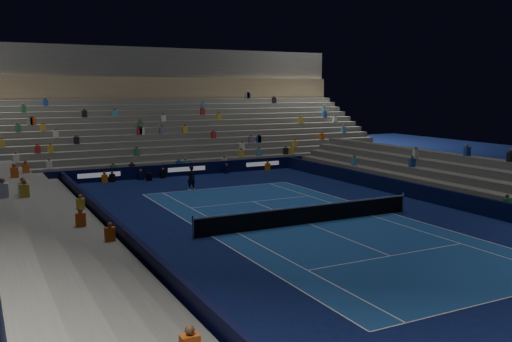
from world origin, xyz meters
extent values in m
plane|color=#0C1648|center=(0.00, 0.00, 0.00)|extent=(90.00, 90.00, 0.00)
cube|color=navy|center=(0.00, 0.00, 0.01)|extent=(10.97, 23.77, 0.01)
cube|color=black|center=(0.00, 18.50, 0.50)|extent=(44.00, 0.25, 1.00)
cube|color=black|center=(9.70, 0.00, 0.50)|extent=(0.25, 37.00, 1.00)
cube|color=black|center=(-9.70, 0.00, 0.50)|extent=(0.25, 37.00, 1.00)
cube|color=#63635E|center=(0.00, 19.50, 0.25)|extent=(44.00, 1.00, 0.50)
cube|color=#63635E|center=(0.00, 20.50, 0.50)|extent=(44.00, 1.00, 1.00)
cube|color=#63635E|center=(0.00, 21.50, 0.75)|extent=(44.00, 1.00, 1.50)
cube|color=#63635E|center=(0.00, 22.50, 1.00)|extent=(44.00, 1.00, 2.00)
cube|color=#63635E|center=(0.00, 23.50, 1.25)|extent=(44.00, 1.00, 2.50)
cube|color=#63635E|center=(0.00, 24.50, 1.50)|extent=(44.00, 1.00, 3.00)
cube|color=#63635E|center=(0.00, 25.50, 1.75)|extent=(44.00, 1.00, 3.50)
cube|color=#63635E|center=(0.00, 26.50, 2.00)|extent=(44.00, 1.00, 4.00)
cube|color=#63635E|center=(0.00, 27.50, 2.25)|extent=(44.00, 1.00, 4.50)
cube|color=#63635E|center=(0.00, 28.50, 2.50)|extent=(44.00, 1.00, 5.00)
cube|color=#63635E|center=(0.00, 29.50, 2.75)|extent=(44.00, 1.00, 5.50)
cube|color=#63635E|center=(0.00, 30.50, 3.00)|extent=(44.00, 1.00, 6.00)
cube|color=#917B59|center=(0.00, 31.60, 7.10)|extent=(44.00, 0.60, 2.20)
cube|color=#4C4C49|center=(0.00, 33.00, 9.70)|extent=(44.00, 2.40, 3.00)
cube|color=#5E5E5A|center=(10.50, 0.00, 0.25)|extent=(1.00, 37.00, 0.50)
cube|color=#5E5E5A|center=(11.50, 0.00, 0.50)|extent=(1.00, 37.00, 1.00)
cube|color=#5E5E5A|center=(12.50, 0.00, 0.75)|extent=(1.00, 37.00, 1.50)
cube|color=#5E5E5A|center=(13.50, 0.00, 1.00)|extent=(1.00, 37.00, 2.00)
cube|color=#5E5E5A|center=(14.50, 0.00, 1.25)|extent=(1.00, 37.00, 2.50)
cube|color=slate|center=(-10.50, 0.00, 0.25)|extent=(1.00, 37.00, 0.50)
cube|color=slate|center=(-11.50, 0.00, 0.50)|extent=(1.00, 37.00, 1.00)
cube|color=slate|center=(-12.50, 0.00, 0.75)|extent=(1.00, 37.00, 1.50)
cube|color=slate|center=(-13.50, 0.00, 1.00)|extent=(1.00, 37.00, 2.00)
cube|color=slate|center=(-14.50, 0.00, 1.25)|extent=(1.00, 37.00, 2.50)
cylinder|color=#B2B2B7|center=(-6.40, 0.00, 0.55)|extent=(0.10, 0.10, 1.10)
cylinder|color=#B2B2B7|center=(6.40, 0.00, 0.55)|extent=(0.10, 0.10, 1.10)
cube|color=black|center=(0.00, 0.00, 0.45)|extent=(12.80, 0.03, 0.90)
cube|color=white|center=(0.00, 0.00, 0.94)|extent=(12.80, 0.04, 0.08)
imported|color=black|center=(-2.00, 12.00, 0.86)|extent=(0.67, 0.48, 1.72)
cube|color=black|center=(-3.41, 17.47, 0.30)|extent=(0.61, 0.67, 0.59)
cylinder|color=black|center=(-3.41, 17.02, 0.47)|extent=(0.28, 0.38, 0.16)
camera|label=1|loc=(-15.29, -23.82, 6.93)|focal=38.83mm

